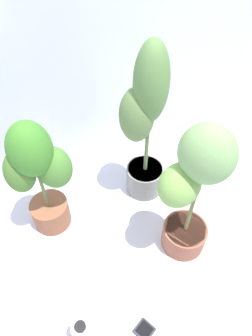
{
  "coord_description": "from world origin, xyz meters",
  "views": [
    {
      "loc": [
        -0.43,
        -0.67,
        1.62
      ],
      "look_at": [
        0.09,
        0.21,
        0.44
      ],
      "focal_mm": 33.32,
      "sensor_mm": 36.0,
      "label": 1
    }
  ],
  "objects_px": {
    "potted_plant_front_right": "(192,191)",
    "nutrient_bottle": "(83,333)",
    "potted_plant_back_right": "(145,125)",
    "potted_plant_back_left": "(39,175)",
    "hygrometer_box": "(144,330)"
  },
  "relations": [
    {
      "from": "potted_plant_back_right",
      "to": "hygrometer_box",
      "type": "height_order",
      "value": "potted_plant_back_right"
    },
    {
      "from": "potted_plant_front_right",
      "to": "potted_plant_back_left",
      "type": "bearing_deg",
      "value": 137.95
    },
    {
      "from": "potted_plant_front_right",
      "to": "hygrometer_box",
      "type": "height_order",
      "value": "potted_plant_front_right"
    },
    {
      "from": "potted_plant_back_right",
      "to": "hygrometer_box",
      "type": "distance_m",
      "value": 1.0
    },
    {
      "from": "potted_plant_front_right",
      "to": "potted_plant_back_right",
      "type": "height_order",
      "value": "potted_plant_back_right"
    },
    {
      "from": "potted_plant_back_right",
      "to": "nutrient_bottle",
      "type": "relative_size",
      "value": 4.61
    },
    {
      "from": "potted_plant_front_right",
      "to": "potted_plant_back_right",
      "type": "bearing_deg",
      "value": 86.31
    },
    {
      "from": "potted_plant_front_right",
      "to": "potted_plant_back_right",
      "type": "relative_size",
      "value": 0.86
    },
    {
      "from": "potted_plant_front_right",
      "to": "nutrient_bottle",
      "type": "height_order",
      "value": "potted_plant_front_right"
    },
    {
      "from": "potted_plant_back_right",
      "to": "nutrient_bottle",
      "type": "bearing_deg",
      "value": -138.66
    },
    {
      "from": "potted_plant_back_left",
      "to": "potted_plant_back_right",
      "type": "bearing_deg",
      "value": -5.66
    },
    {
      "from": "potted_plant_front_right",
      "to": "potted_plant_back_left",
      "type": "distance_m",
      "value": 0.74
    },
    {
      "from": "hygrometer_box",
      "to": "nutrient_bottle",
      "type": "bearing_deg",
      "value": 46.76
    },
    {
      "from": "nutrient_bottle",
      "to": "potted_plant_back_left",
      "type": "bearing_deg",
      "value": 80.08
    },
    {
      "from": "potted_plant_front_right",
      "to": "nutrient_bottle",
      "type": "bearing_deg",
      "value": -165.47
    }
  ]
}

